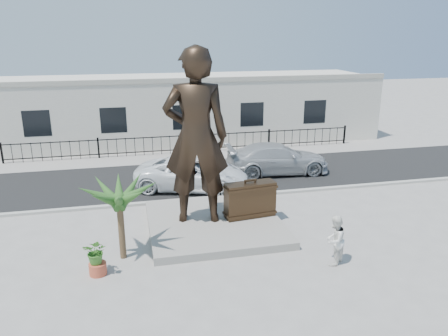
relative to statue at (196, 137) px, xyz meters
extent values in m
plane|color=#9E9991|center=(1.15, -1.76, -3.69)|extent=(100.00, 100.00, 0.00)
cube|color=black|center=(1.15, 6.24, -3.69)|extent=(40.00, 7.00, 0.01)
cube|color=#A5A399|center=(1.15, 2.74, -3.63)|extent=(40.00, 0.25, 0.12)
cube|color=#9E9991|center=(1.15, 10.24, -3.68)|extent=(40.00, 2.50, 0.02)
cube|color=gray|center=(0.65, -0.26, -3.54)|extent=(5.20, 5.20, 0.30)
cube|color=black|center=(1.15, 11.04, -3.09)|extent=(22.00, 0.10, 1.20)
cube|color=silver|center=(1.15, 15.24, -1.49)|extent=(28.00, 7.00, 4.40)
imported|color=black|center=(0.00, 0.00, 0.00)|extent=(2.71, 2.01, 6.79)
cube|color=#352416|center=(2.13, -0.18, -2.67)|extent=(2.10, 0.88, 1.44)
imported|color=white|center=(3.99, -3.97, -2.82)|extent=(1.08, 1.06, 1.75)
imported|color=white|center=(0.46, 4.39, -2.91)|extent=(6.05, 4.15, 1.54)
imported|color=#A4A7A9|center=(5.41, 5.84, -2.86)|extent=(5.78, 2.61, 1.64)
imported|color=orange|center=(1.89, 10.14, -2.73)|extent=(1.27, 0.80, 1.88)
cylinder|color=#BE4D32|center=(-3.74, -2.93, -3.49)|extent=(0.56, 0.56, 0.40)
imported|color=#387024|center=(-3.74, -2.93, -2.87)|extent=(0.91, 0.85, 0.84)
camera|label=1|loc=(-2.49, -15.98, 3.85)|focal=35.00mm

